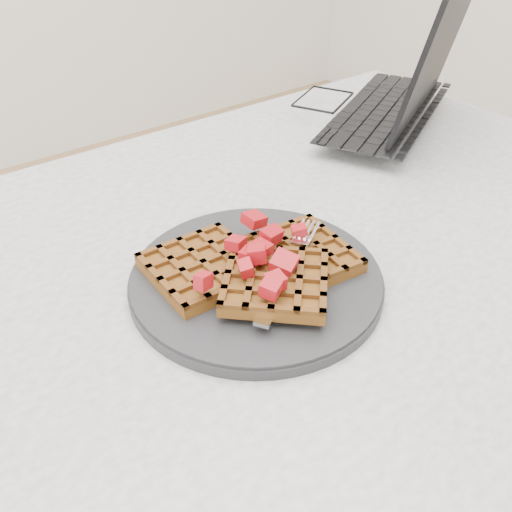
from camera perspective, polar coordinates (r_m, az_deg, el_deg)
name	(u,v)px	position (r m, az deg, el deg)	size (l,w,h in m)	color
table	(269,329)	(0.75, 1.31, -7.29)	(1.20, 0.80, 0.75)	silver
plate	(256,279)	(0.63, 0.00, -2.36)	(0.28, 0.28, 0.02)	black
waffles	(258,267)	(0.61, 0.23, -1.12)	(0.21, 0.21, 0.03)	brown
strawberry_pile	(256,245)	(0.60, 0.00, 1.08)	(0.15, 0.15, 0.02)	#890009
fork	(292,271)	(0.61, 3.60, -1.51)	(0.02, 0.18, 0.02)	silver
laptop	(372,100)	(1.03, 11.49, 15.00)	(0.42, 0.39, 0.24)	black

